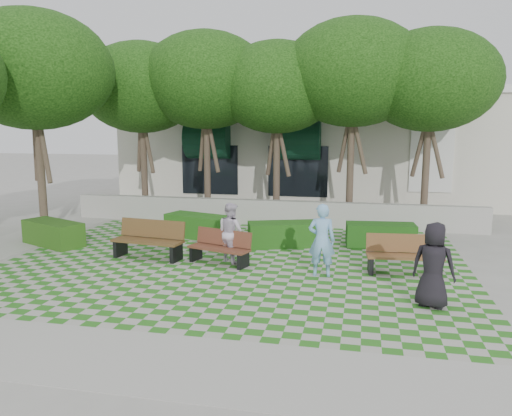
% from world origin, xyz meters
% --- Properties ---
extents(ground, '(90.00, 90.00, 0.00)m').
position_xyz_m(ground, '(0.00, 0.00, 0.00)').
color(ground, gray).
rests_on(ground, ground).
extents(lawn, '(12.00, 12.00, 0.00)m').
position_xyz_m(lawn, '(0.00, 1.00, 0.01)').
color(lawn, '#2B721E').
rests_on(lawn, ground).
extents(sidewalk_south, '(16.00, 2.00, 0.01)m').
position_xyz_m(sidewalk_south, '(0.00, -4.70, 0.01)').
color(sidewalk_south, '#9E9B93').
rests_on(sidewalk_south, ground).
extents(retaining_wall, '(15.00, 0.36, 0.90)m').
position_xyz_m(retaining_wall, '(0.00, 6.20, 0.45)').
color(retaining_wall, '#9E9B93').
rests_on(retaining_wall, ground).
extents(bench_east, '(1.85, 0.75, 0.95)m').
position_xyz_m(bench_east, '(4.32, 0.92, 0.46)').
color(bench_east, brown).
rests_on(bench_east, ground).
extents(bench_mid, '(1.77, 1.04, 0.88)m').
position_xyz_m(bench_mid, '(-0.31, 0.83, 0.42)').
color(bench_mid, '#562C1D').
rests_on(bench_mid, ground).
extents(bench_west, '(2.03, 0.90, 1.03)m').
position_xyz_m(bench_west, '(-2.37, 0.97, 0.50)').
color(bench_west, '#4F361B').
rests_on(bench_west, ground).
extents(hedge_east, '(2.08, 0.99, 0.70)m').
position_xyz_m(hedge_east, '(3.85, 3.60, 0.35)').
color(hedge_east, '#174512').
rests_on(hedge_east, ground).
extents(hedge_midright, '(2.23, 1.46, 0.73)m').
position_xyz_m(hedge_midright, '(1.00, 3.06, 0.36)').
color(hedge_midright, '#1A4913').
rests_on(hedge_midright, ground).
extents(hedge_midleft, '(2.28, 1.46, 0.74)m').
position_xyz_m(hedge_midleft, '(-1.89, 3.66, 0.37)').
color(hedge_midleft, '#1D5115').
rests_on(hedge_midleft, ground).
extents(hedge_west, '(2.24, 1.61, 0.73)m').
position_xyz_m(hedge_west, '(-5.83, 1.74, 0.36)').
color(hedge_west, '#224A13').
rests_on(hedge_west, ground).
extents(person_blue, '(0.66, 0.44, 1.77)m').
position_xyz_m(person_blue, '(2.36, 0.29, 0.88)').
color(person_blue, '#7CB2E2').
rests_on(person_blue, ground).
extents(person_dark, '(0.98, 0.80, 1.73)m').
position_xyz_m(person_dark, '(4.70, -1.32, 0.86)').
color(person_dark, black).
rests_on(person_dark, ground).
extents(person_white, '(0.98, 0.94, 1.59)m').
position_xyz_m(person_white, '(-0.09, 1.10, 0.79)').
color(person_white, silver).
rests_on(person_white, ground).
extents(tree_row, '(17.70, 13.40, 7.41)m').
position_xyz_m(tree_row, '(-1.86, 5.95, 5.18)').
color(tree_row, '#47382B').
rests_on(tree_row, ground).
extents(building, '(18.00, 8.92, 5.15)m').
position_xyz_m(building, '(0.93, 14.08, 2.52)').
color(building, beige).
rests_on(building, ground).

